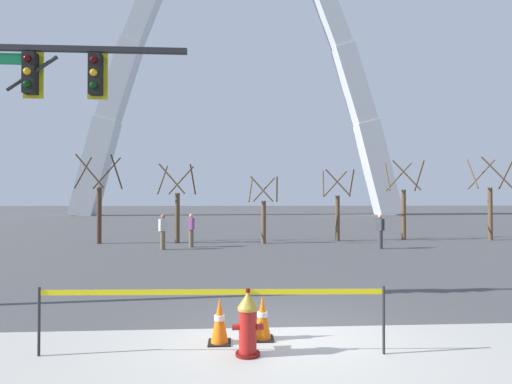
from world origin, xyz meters
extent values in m
plane|color=#474749|center=(0.00, 0.00, 0.00)|extent=(240.00, 240.00, 0.00)
cylinder|color=#5E0F0D|center=(-0.66, -0.90, 0.03)|extent=(0.36, 0.36, 0.05)
cylinder|color=maroon|center=(-0.66, -0.90, 0.36)|extent=(0.26, 0.26, 0.62)
cylinder|color=#A8842D|center=(-0.66, -0.90, 0.69)|extent=(0.30, 0.30, 0.04)
cone|color=#A8842D|center=(-0.66, -0.90, 0.82)|extent=(0.30, 0.30, 0.22)
cylinder|color=#5E0F0D|center=(-0.66, -0.90, 0.96)|extent=(0.06, 0.06, 0.06)
cylinder|color=maroon|center=(-0.84, -0.90, 0.42)|extent=(0.10, 0.09, 0.09)
cylinder|color=maroon|center=(-0.48, -0.90, 0.42)|extent=(0.10, 0.09, 0.09)
cylinder|color=maroon|center=(-0.66, -0.70, 0.33)|extent=(0.13, 0.14, 0.13)
cylinder|color=#5E0F0D|center=(-0.66, -0.62, 0.33)|extent=(0.15, 0.03, 0.15)
cylinder|color=#232326|center=(-3.71, -0.76, 0.51)|extent=(0.04, 0.04, 1.01)
cylinder|color=#232326|center=(1.35, -0.97, 0.51)|extent=(0.04, 0.04, 1.01)
cube|color=yellow|center=(-1.18, -0.86, 0.93)|extent=(5.06, 0.22, 0.08)
cube|color=black|center=(-0.40, -0.25, 0.01)|extent=(0.36, 0.36, 0.03)
cone|color=orange|center=(-0.40, -0.25, 0.38)|extent=(0.28, 0.28, 0.70)
cylinder|color=white|center=(-0.40, -0.25, 0.42)|extent=(0.17, 0.17, 0.08)
cube|color=black|center=(-1.09, -0.39, 0.01)|extent=(0.36, 0.36, 0.03)
cone|color=orange|center=(-1.09, -0.39, 0.38)|extent=(0.28, 0.28, 0.70)
cylinder|color=white|center=(-1.09, -0.39, 0.42)|extent=(0.17, 0.17, 0.08)
cube|color=#232326|center=(-4.31, 2.19, 5.60)|extent=(4.80, 0.12, 0.12)
cylinder|color=#232326|center=(-5.27, 2.19, 5.05)|extent=(1.11, 0.08, 0.81)
cube|color=black|center=(-5.31, 2.19, 5.05)|extent=(0.26, 0.24, 0.90)
cube|color=gold|center=(-5.31, 2.33, 5.05)|extent=(0.44, 0.03, 1.04)
sphere|color=#360606|center=(-5.31, 2.06, 5.33)|extent=(0.16, 0.16, 0.16)
sphere|color=orange|center=(-5.31, 2.06, 5.05)|extent=(0.16, 0.16, 0.16)
sphere|color=black|center=(-5.31, 2.06, 4.77)|extent=(0.16, 0.16, 0.16)
cube|color=black|center=(-3.91, 2.19, 5.05)|extent=(0.26, 0.24, 0.90)
cube|color=gold|center=(-3.91, 2.33, 5.05)|extent=(0.44, 0.03, 1.04)
sphere|color=#360606|center=(-3.91, 2.06, 5.33)|extent=(0.16, 0.16, 0.16)
sphere|color=orange|center=(-3.91, 2.06, 5.05)|extent=(0.16, 0.16, 0.16)
sphere|color=black|center=(-3.91, 2.06, 4.77)|extent=(0.16, 0.16, 0.16)
cube|color=#0F6638|center=(-5.91, 2.17, 5.35)|extent=(0.90, 0.04, 0.24)
cube|color=silver|center=(-19.49, 48.90, 6.43)|extent=(6.25, 3.07, 13.72)
cube|color=silver|center=(-16.25, 48.90, 18.23)|extent=(5.96, 2.80, 11.63)
cube|color=silver|center=(-13.00, 48.90, 27.88)|extent=(5.65, 2.53, 9.57)
cube|color=silver|center=(13.00, 48.90, 27.88)|extent=(5.65, 2.53, 9.57)
cube|color=silver|center=(16.25, 48.90, 18.23)|extent=(5.96, 2.80, 11.63)
cube|color=silver|center=(19.49, 48.90, 6.43)|extent=(6.25, 3.07, 13.72)
cylinder|color=#473323|center=(-7.71, 14.25, 1.44)|extent=(0.24, 0.24, 2.88)
cylinder|color=#473323|center=(-8.59, 14.42, 3.66)|extent=(0.38, 1.54, 1.72)
cylinder|color=#473323|center=(-6.82, 14.16, 3.66)|extent=(0.23, 1.56, 1.72)
cylinder|color=#473323|center=(-7.62, 15.14, 3.66)|extent=(1.56, 0.23, 1.72)
cylinder|color=#473323|center=(-7.91, 13.37, 3.66)|extent=(1.54, 0.42, 1.72)
cylinder|color=brown|center=(-3.75, 14.30, 1.29)|extent=(0.24, 0.24, 2.59)
cylinder|color=brown|center=(-4.54, 14.46, 3.29)|extent=(0.35, 1.39, 1.55)
cylinder|color=brown|center=(-2.95, 14.22, 3.29)|extent=(0.22, 1.41, 1.55)
cylinder|color=brown|center=(-3.67, 15.10, 3.29)|extent=(1.41, 0.22, 1.55)
cylinder|color=brown|center=(-3.92, 13.51, 3.29)|extent=(1.39, 0.38, 1.55)
cylinder|color=brown|center=(0.71, 13.87, 1.09)|extent=(0.24, 0.24, 2.19)
cylinder|color=brown|center=(0.04, 14.00, 2.78)|extent=(0.31, 1.19, 1.32)
cylinder|color=brown|center=(1.39, 13.80, 2.78)|extent=(0.20, 1.20, 1.32)
cylinder|color=brown|center=(0.78, 14.55, 2.78)|extent=(1.20, 0.20, 1.32)
cylinder|color=brown|center=(0.56, 13.21, 2.78)|extent=(1.19, 0.34, 1.32)
cylinder|color=brown|center=(4.85, 14.96, 1.24)|extent=(0.24, 0.24, 2.47)
cylinder|color=brown|center=(4.10, 15.11, 3.14)|extent=(0.34, 1.33, 1.48)
cylinder|color=brown|center=(5.62, 14.89, 3.14)|extent=(0.21, 1.35, 1.48)
cylinder|color=brown|center=(4.93, 15.73, 3.14)|extent=(1.35, 0.21, 1.48)
cylinder|color=brown|center=(4.69, 14.21, 3.14)|extent=(1.33, 0.37, 1.48)
cylinder|color=brown|center=(8.69, 15.25, 1.40)|extent=(0.24, 0.24, 2.80)
cylinder|color=brown|center=(7.83, 15.42, 3.57)|extent=(0.38, 1.50, 1.67)
cylinder|color=brown|center=(9.56, 15.17, 3.57)|extent=(0.23, 1.52, 1.67)
cylinder|color=brown|center=(8.78, 16.12, 3.57)|extent=(1.52, 0.23, 1.67)
cylinder|color=brown|center=(8.50, 14.40, 3.57)|extent=(1.50, 0.41, 1.67)
cylinder|color=brown|center=(13.41, 14.79, 1.46)|extent=(0.24, 0.24, 2.91)
cylinder|color=brown|center=(12.52, 14.96, 3.71)|extent=(0.39, 1.56, 1.74)
cylinder|color=brown|center=(14.31, 14.70, 3.71)|extent=(0.24, 1.58, 1.74)
cylinder|color=brown|center=(13.50, 15.69, 3.71)|extent=(1.58, 0.24, 1.74)
cylinder|color=brown|center=(13.21, 13.90, 3.71)|extent=(1.55, 0.42, 1.74)
cylinder|color=brown|center=(-2.85, 12.45, 0.42)|extent=(0.22, 0.22, 0.84)
cube|color=#995193|center=(-2.85, 12.45, 1.11)|extent=(0.30, 0.39, 0.54)
sphere|color=tan|center=(-2.85, 12.45, 1.49)|extent=(0.20, 0.20, 0.20)
cylinder|color=#38383D|center=(5.89, 11.35, 0.42)|extent=(0.22, 0.22, 0.84)
cube|color=#333338|center=(5.89, 11.35, 1.11)|extent=(0.33, 0.39, 0.54)
sphere|color=tan|center=(5.89, 11.35, 1.49)|extent=(0.20, 0.20, 0.20)
cylinder|color=brown|center=(-4.03, 11.59, 0.42)|extent=(0.22, 0.22, 0.84)
cube|color=beige|center=(-4.03, 11.59, 1.11)|extent=(0.39, 0.36, 0.54)
sphere|color=#936B4C|center=(-4.03, 11.59, 1.49)|extent=(0.20, 0.20, 0.20)
camera|label=1|loc=(-0.88, -6.86, 2.31)|focal=28.35mm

